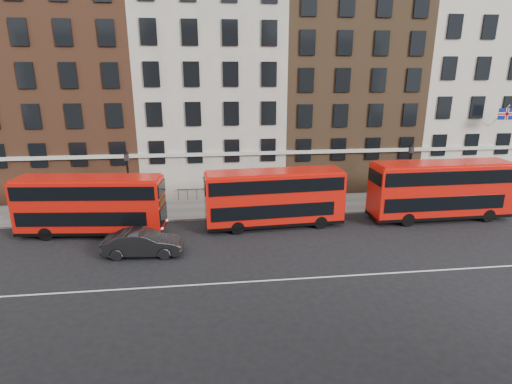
{
  "coord_description": "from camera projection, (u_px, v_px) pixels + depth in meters",
  "views": [
    {
      "loc": [
        -0.43,
        -21.38,
        10.97
      ],
      "look_at": [
        2.75,
        5.0,
        3.0
      ],
      "focal_mm": 28.0,
      "sensor_mm": 36.0,
      "label": 1
    }
  ],
  "objects": [
    {
      "name": "iron_railings",
      "position": [
        215.0,
        194.0,
        35.42
      ],
      "size": [
        6.6,
        0.06,
        1.0
      ],
      "primitive_type": null,
      "color": "black",
      "rests_on": "pavement"
    },
    {
      "name": "pavement",
      "position": [
        216.0,
        208.0,
        33.5
      ],
      "size": [
        80.0,
        5.0,
        0.15
      ],
      "primitive_type": "cube",
      "color": "gray",
      "rests_on": "ground"
    },
    {
      "name": "building_terrace",
      "position": [
        207.0,
        81.0,
        37.56
      ],
      "size": [
        64.0,
        11.95,
        22.0
      ],
      "color": "#B1AB99",
      "rests_on": "ground"
    },
    {
      "name": "bus_b",
      "position": [
        90.0,
        204.0,
        27.59
      ],
      "size": [
        10.13,
        3.38,
        4.18
      ],
      "rotation": [
        0.0,
        0.0,
        -0.1
      ],
      "color": "red",
      "rests_on": "ground"
    },
    {
      "name": "traffic_light",
      "position": [
        469.0,
        179.0,
        33.44
      ],
      "size": [
        0.25,
        0.45,
        3.27
      ],
      "color": "black",
      "rests_on": "pavement"
    },
    {
      "name": "bus_d",
      "position": [
        440.0,
        189.0,
        30.49
      ],
      "size": [
        10.83,
        2.78,
        4.53
      ],
      "rotation": [
        0.0,
        0.0,
        0.01
      ],
      "color": "red",
      "rests_on": "ground"
    },
    {
      "name": "car_front",
      "position": [
        143.0,
        243.0,
        24.8
      ],
      "size": [
        4.95,
        1.97,
        1.6
      ],
      "primitive_type": "imported",
      "rotation": [
        0.0,
        0.0,
        1.51
      ],
      "color": "black",
      "rests_on": "ground"
    },
    {
      "name": "road_centre_line",
      "position": [
        221.0,
        283.0,
        21.63
      ],
      "size": [
        70.0,
        0.12,
        0.01
      ],
      "primitive_type": "cube",
      "color": "white",
      "rests_on": "ground"
    },
    {
      "name": "bus_c",
      "position": [
        274.0,
        197.0,
        29.06
      ],
      "size": [
        10.21,
        3.02,
        4.24
      ],
      "rotation": [
        0.0,
        0.0,
        0.06
      ],
      "color": "red",
      "rests_on": "ground"
    },
    {
      "name": "lamp_post_left",
      "position": [
        129.0,
        182.0,
        30.04
      ],
      "size": [
        0.44,
        0.44,
        5.33
      ],
      "color": "black",
      "rests_on": "pavement"
    },
    {
      "name": "ground",
      "position": [
        220.0,
        266.0,
        23.54
      ],
      "size": [
        120.0,
        120.0,
        0.0
      ],
      "primitive_type": "plane",
      "color": "black",
      "rests_on": "ground"
    },
    {
      "name": "kerb",
      "position": [
        216.0,
        218.0,
        31.12
      ],
      "size": [
        80.0,
        0.3,
        0.16
      ],
      "primitive_type": "cube",
      "color": "gray",
      "rests_on": "ground"
    },
    {
      "name": "lamp_post_right",
      "position": [
        409.0,
        172.0,
        32.86
      ],
      "size": [
        0.44,
        0.44,
        5.33
      ],
      "color": "black",
      "rests_on": "pavement"
    }
  ]
}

